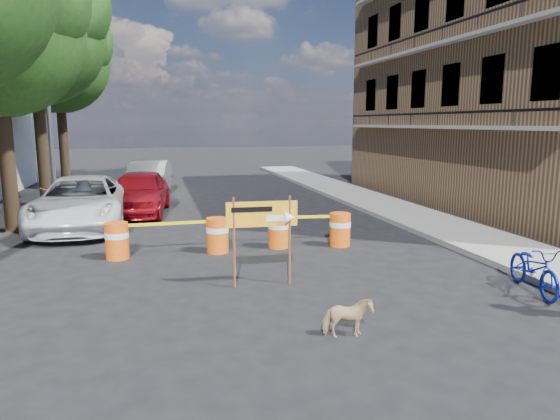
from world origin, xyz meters
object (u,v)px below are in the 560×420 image
sedan_silver (148,179)px  barrel_far_left (117,240)px  detour_sign (271,220)px  barrel_mid_right (279,230)px  suv_white (82,203)px  barrel_mid_left (217,234)px  sedan_red (139,192)px  dog (348,318)px  barrel_far_right (340,229)px  bicycle (536,246)px

sedan_silver → barrel_far_left: bearing=-86.1°
detour_sign → sedan_silver: size_ratio=0.39×
barrel_mid_right → suv_white: bearing=143.4°
barrel_mid_left → sedan_red: bearing=108.6°
dog → barrel_mid_right: bearing=3.1°
barrel_far_left → barrel_mid_left: size_ratio=1.00×
dog → barrel_far_right: bearing=-13.3°
bicycle → sedan_red: 13.27m
barrel_far_right → dog: barrel_far_right is taller
barrel_mid_left → barrel_far_right: (3.31, -0.12, 0.00)m
barrel_far_left → barrel_mid_right: size_ratio=1.00×
bicycle → dog: 4.51m
barrel_mid_left → sedan_red: 6.53m
barrel_far_left → barrel_far_right: same height
bicycle → sedan_red: size_ratio=0.40×
dog → sedan_silver: (-3.09, 16.64, 0.47)m
barrel_far_right → sedan_silver: 12.19m
barrel_mid_right → sedan_red: 7.14m
barrel_far_left → barrel_mid_left: bearing=0.3°
dog → suv_white: size_ratio=0.13×
barrel_far_left → detour_sign: detour_sign is taller
detour_sign → dog: 2.99m
barrel_mid_right → dog: (-0.35, -5.79, -0.15)m
sedan_red → suv_white: bearing=-123.0°
barrel_mid_right → suv_white: 6.78m
barrel_mid_left → barrel_far_right: 3.31m
barrel_mid_right → barrel_far_right: 1.67m
detour_sign → bicycle: (4.90, -1.67, -0.42)m
detour_sign → dog: size_ratio=2.46×
bicycle → dog: size_ratio=2.48×
barrel_far_right → sedan_silver: sedan_silver is taller
barrel_far_right → barrel_far_left: bearing=178.9°
barrel_mid_left → bicycle: bicycle is taller
barrel_mid_left → suv_white: (-3.78, 4.15, 0.34)m
barrel_mid_right → sedan_silver: size_ratio=0.19×
bicycle → sedan_silver: 17.24m
dog → sedan_red: size_ratio=0.16×
barrel_far_left → barrel_mid_right: 4.12m
detour_sign → dog: (0.57, -2.75, -1.04)m
barrel_far_left → bicycle: (8.10, -4.60, 0.46)m
detour_sign → suv_white: bearing=125.6°
barrel_mid_right → suv_white: (-5.44, 4.04, 0.34)m
barrel_far_left → barrel_mid_right: same height
barrel_far_right → dog: bearing=-109.8°
barrel_far_left → dog: bearing=-56.4°
barrel_mid_left → barrel_far_right: size_ratio=1.00×
detour_sign → sedan_silver: 14.13m
barrel_far_right → detour_sign: detour_sign is taller
barrel_mid_right → sedan_silver: (-3.44, 10.85, 0.32)m
detour_sign → sedan_silver: detour_sign is taller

